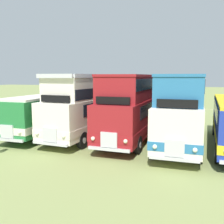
{
  "coord_description": "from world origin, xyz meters",
  "views": [
    {
      "loc": [
        1.35,
        -17.3,
        4.36
      ],
      "look_at": [
        -5.09,
        0.73,
        1.76
      ],
      "focal_mm": 41.83,
      "sensor_mm": 36.0,
      "label": 1
    }
  ],
  "objects_px": {
    "bus_second_in_row": "(90,104)",
    "bus_third_in_row": "(135,104)",
    "bus_fourth_in_row": "(182,106)",
    "bus_first_in_row": "(52,110)"
  },
  "relations": [
    {
      "from": "bus_first_in_row",
      "to": "bus_fourth_in_row",
      "type": "distance_m",
      "value": 9.85
    },
    {
      "from": "bus_fourth_in_row",
      "to": "bus_first_in_row",
      "type": "bearing_deg",
      "value": -179.72
    },
    {
      "from": "bus_second_in_row",
      "to": "bus_fourth_in_row",
      "type": "distance_m",
      "value": 6.54
    },
    {
      "from": "bus_first_in_row",
      "to": "bus_third_in_row",
      "type": "bearing_deg",
      "value": 2.78
    },
    {
      "from": "bus_first_in_row",
      "to": "bus_third_in_row",
      "type": "distance_m",
      "value": 6.6
    },
    {
      "from": "bus_third_in_row",
      "to": "bus_fourth_in_row",
      "type": "xyz_separation_m",
      "value": [
        3.27,
        -0.27,
        0.0
      ]
    },
    {
      "from": "bus_first_in_row",
      "to": "bus_third_in_row",
      "type": "height_order",
      "value": "bus_third_in_row"
    },
    {
      "from": "bus_second_in_row",
      "to": "bus_first_in_row",
      "type": "bearing_deg",
      "value": 179.99
    },
    {
      "from": "bus_fourth_in_row",
      "to": "bus_second_in_row",
      "type": "bearing_deg",
      "value": -179.57
    },
    {
      "from": "bus_second_in_row",
      "to": "bus_third_in_row",
      "type": "height_order",
      "value": "bus_second_in_row"
    }
  ]
}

